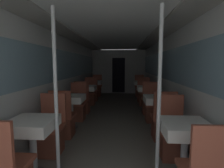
% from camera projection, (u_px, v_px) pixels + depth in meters
% --- Properties ---
extents(wall_left, '(0.05, 10.09, 2.18)m').
position_uv_depth(wall_left, '(68.00, 76.00, 5.01)').
color(wall_left, silver).
rests_on(wall_left, ground_plane).
extents(wall_right, '(0.05, 10.09, 2.18)m').
position_uv_depth(wall_right, '(164.00, 76.00, 4.85)').
color(wall_right, silver).
rests_on(wall_right, ground_plane).
extents(ceiling_panel, '(2.71, 10.09, 0.07)m').
position_uv_depth(ceiling_panel, '(116.00, 37.00, 4.81)').
color(ceiling_panel, silver).
rests_on(ceiling_panel, wall_left).
extents(bulkhead_far, '(2.66, 0.09, 2.18)m').
position_uv_depth(bulkhead_far, '(119.00, 72.00, 8.84)').
color(bulkhead_far, '#A8A8A3').
rests_on(bulkhead_far, ground_plane).
extents(dining_table_left_0, '(0.58, 0.58, 0.76)m').
position_uv_depth(dining_table_left_0, '(32.00, 127.00, 2.29)').
color(dining_table_left_0, '#4C4C51').
rests_on(dining_table_left_0, ground_plane).
extents(chair_left_far_0, '(0.43, 0.43, 0.98)m').
position_uv_depth(chair_left_far_0, '(50.00, 136.00, 2.88)').
color(chair_left_far_0, brown).
rests_on(chair_left_far_0, ground_plane).
extents(support_pole_left_0, '(0.05, 0.05, 2.18)m').
position_uv_depth(support_pole_left_0, '(56.00, 95.00, 2.22)').
color(support_pole_left_0, silver).
rests_on(support_pole_left_0, ground_plane).
extents(dining_table_left_1, '(0.58, 0.58, 0.76)m').
position_uv_depth(dining_table_left_1, '(71.00, 100.00, 4.04)').
color(dining_table_left_1, '#4C4C51').
rests_on(dining_table_left_1, ground_plane).
extents(chair_left_near_1, '(0.43, 0.43, 0.98)m').
position_uv_depth(chair_left_near_1, '(64.00, 123.00, 3.53)').
color(chair_left_near_1, brown).
rests_on(chair_left_near_1, ground_plane).
extents(chair_left_far_1, '(0.43, 0.43, 0.98)m').
position_uv_depth(chair_left_far_1, '(78.00, 109.00, 4.62)').
color(chair_left_far_1, brown).
rests_on(chair_left_far_1, ground_plane).
extents(dining_table_left_2, '(0.58, 0.58, 0.76)m').
position_uv_depth(dining_table_left_2, '(87.00, 89.00, 5.78)').
color(dining_table_left_2, '#4C4C51').
rests_on(dining_table_left_2, ground_plane).
extents(chair_left_near_2, '(0.43, 0.43, 0.98)m').
position_uv_depth(chair_left_near_2, '(83.00, 103.00, 5.27)').
color(chair_left_near_2, brown).
rests_on(chair_left_near_2, ground_plane).
extents(chair_left_far_2, '(0.43, 0.43, 0.98)m').
position_uv_depth(chair_left_far_2, '(90.00, 96.00, 6.37)').
color(chair_left_far_2, brown).
rests_on(chair_left_far_2, ground_plane).
extents(dining_table_left_3, '(0.58, 0.58, 0.76)m').
position_uv_depth(dining_table_left_3, '(95.00, 83.00, 7.52)').
color(dining_table_left_3, '#4C4C51').
rests_on(dining_table_left_3, ground_plane).
extents(chair_left_near_3, '(0.43, 0.43, 0.98)m').
position_uv_depth(chair_left_near_3, '(93.00, 93.00, 7.01)').
color(chair_left_near_3, brown).
rests_on(chair_left_near_3, ground_plane).
extents(chair_left_far_3, '(0.43, 0.43, 0.98)m').
position_uv_depth(chair_left_far_3, '(97.00, 90.00, 8.11)').
color(chair_left_far_3, brown).
rests_on(chair_left_far_3, ground_plane).
extents(dining_table_right_0, '(0.58, 0.58, 0.76)m').
position_uv_depth(dining_table_right_0, '(185.00, 131.00, 2.18)').
color(dining_table_right_0, '#4C4C51').
rests_on(dining_table_right_0, ground_plane).
extents(chair_right_far_0, '(0.43, 0.43, 0.98)m').
position_uv_depth(chair_right_far_0, '(172.00, 139.00, 2.76)').
color(chair_right_far_0, brown).
rests_on(chair_right_far_0, ground_plane).
extents(support_pole_right_0, '(0.05, 0.05, 2.18)m').
position_uv_depth(support_pole_right_0, '(159.00, 96.00, 2.15)').
color(support_pole_right_0, silver).
rests_on(support_pole_right_0, ground_plane).
extents(dining_table_right_1, '(0.58, 0.58, 0.76)m').
position_uv_depth(dining_table_right_1, '(157.00, 101.00, 3.92)').
color(dining_table_right_1, '#4C4C51').
rests_on(dining_table_right_1, ground_plane).
extents(chair_right_near_1, '(0.43, 0.43, 0.98)m').
position_uv_depth(chair_right_near_1, '(162.00, 125.00, 3.41)').
color(chair_right_near_1, brown).
rests_on(chair_right_near_1, ground_plane).
extents(chair_right_far_1, '(0.43, 0.43, 0.98)m').
position_uv_depth(chair_right_far_1, '(153.00, 110.00, 4.51)').
color(chair_right_far_1, brown).
rests_on(chair_right_far_1, ground_plane).
extents(dining_table_right_2, '(0.58, 0.58, 0.76)m').
position_uv_depth(dining_table_right_2, '(147.00, 90.00, 5.66)').
color(dining_table_right_2, '#4C4C51').
rests_on(dining_table_right_2, ground_plane).
extents(chair_right_near_2, '(0.43, 0.43, 0.98)m').
position_uv_depth(chair_right_near_2, '(149.00, 104.00, 5.15)').
color(chair_right_near_2, brown).
rests_on(chair_right_near_2, ground_plane).
extents(chair_right_far_2, '(0.43, 0.43, 0.98)m').
position_uv_depth(chair_right_far_2, '(144.00, 97.00, 6.25)').
color(chair_right_far_2, brown).
rests_on(chair_right_far_2, ground_plane).
extents(dining_table_right_3, '(0.58, 0.58, 0.76)m').
position_uv_depth(dining_table_right_3, '(141.00, 84.00, 7.41)').
color(dining_table_right_3, '#4C4C51').
rests_on(dining_table_right_3, ground_plane).
extents(chair_right_near_3, '(0.43, 0.43, 0.98)m').
position_uv_depth(chair_right_near_3, '(142.00, 94.00, 6.90)').
color(chair_right_near_3, brown).
rests_on(chair_right_near_3, ground_plane).
extents(chair_right_far_3, '(0.43, 0.43, 0.98)m').
position_uv_depth(chair_right_far_3, '(140.00, 90.00, 7.99)').
color(chair_right_far_3, brown).
rests_on(chair_right_far_3, ground_plane).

